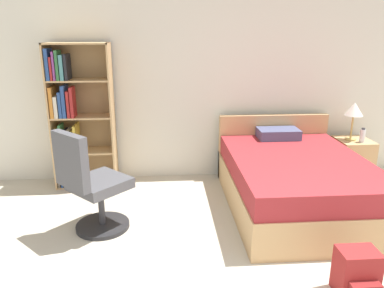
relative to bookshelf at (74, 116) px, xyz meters
The scene contains 8 objects.
wall_back 1.81m from the bookshelf, ahead, with size 9.00×0.06×2.60m.
bookshelf is the anchor object (origin of this frame).
bed 2.67m from the bookshelf, 17.86° to the right, with size 1.40×1.95×0.84m.
office_chair 1.32m from the bookshelf, 72.25° to the right, with size 0.72×0.72×1.03m.
nightstand 3.54m from the bookshelf, ahead, with size 0.41×0.47×0.54m.
table_lamp 3.43m from the bookshelf, ahead, with size 0.22×0.22×0.48m.
water_bottle 3.54m from the bookshelf, ahead, with size 0.06×0.06×0.18m.
backpack_red 3.42m from the bookshelf, 42.50° to the right, with size 0.29×0.28×0.36m.
Camera 1 is at (-0.67, -1.50, 1.88)m, focal length 35.00 mm.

